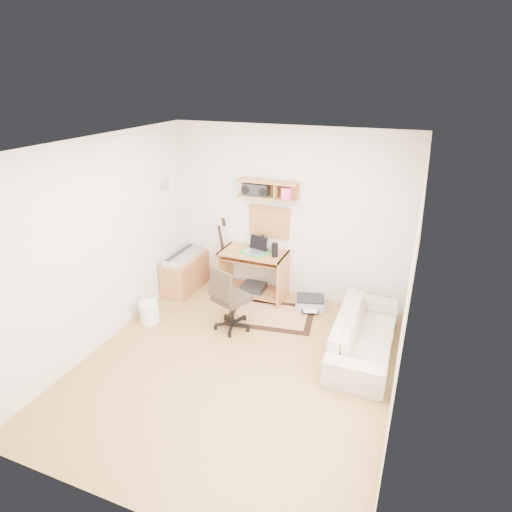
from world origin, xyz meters
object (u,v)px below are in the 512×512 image
at_px(task_chair, 232,298).
at_px(printer, 310,302).
at_px(desk, 254,274).
at_px(cabinet, 185,273).
at_px(sofa, 365,328).

relative_size(task_chair, printer, 2.20).
height_order(desk, cabinet, desk).
relative_size(desk, cabinet, 1.11).
relative_size(desk, printer, 2.36).
bearing_deg(sofa, cabinet, 76.91).
bearing_deg(task_chair, desk, 116.19).
relative_size(desk, task_chair, 1.07).
distance_m(cabinet, sofa, 3.04).
distance_m(desk, printer, 0.97).
xyz_separation_m(task_chair, sofa, (1.76, 0.10, -0.12)).
height_order(desk, task_chair, task_chair).
relative_size(task_chair, cabinet, 1.04).
xyz_separation_m(desk, cabinet, (-1.12, -0.18, -0.10)).
bearing_deg(desk, sofa, -25.18).
distance_m(desk, task_chair, 0.98).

